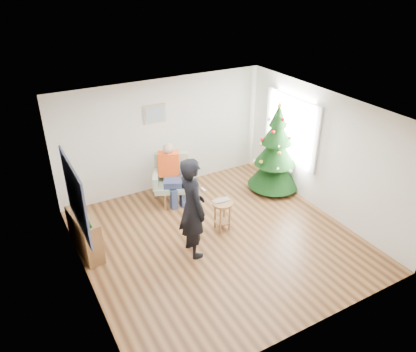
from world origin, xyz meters
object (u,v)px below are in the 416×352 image
christmas_tree (276,151)px  standing_man (192,208)px  armchair (172,184)px  console (85,234)px  stool (222,215)px

christmas_tree → standing_man: 3.00m
armchair → standing_man: 2.05m
christmas_tree → console: size_ratio=2.16×
armchair → christmas_tree: bearing=7.2°
standing_man → stool: bearing=-66.4°
stool → console: size_ratio=0.64×
stool → armchair: bearing=103.5°
stool → standing_man: size_ratio=0.33×
armchair → standing_man: size_ratio=0.54×
stool → christmas_tree: bearing=23.7°
armchair → console: bearing=-131.5°
console → standing_man: bearing=-35.7°
armchair → console: (-2.20, -0.97, 0.01)m
christmas_tree → console: (-4.48, -0.25, -0.57)m
console → stool: bearing=-20.0°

